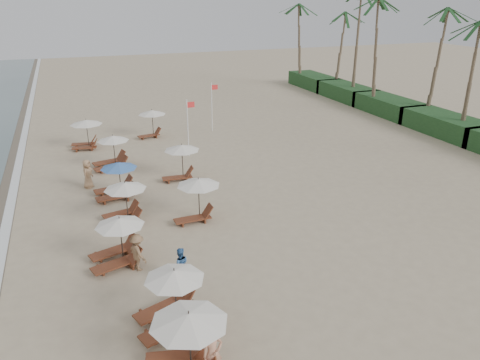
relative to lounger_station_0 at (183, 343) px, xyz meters
name	(u,v)px	position (x,y,z in m)	size (l,w,h in m)	color
ground	(283,276)	(5.15, 3.79, -1.20)	(160.00, 160.00, 0.00)	tan
foam_line	(8,218)	(-6.05, 13.79, -1.19)	(0.50, 140.00, 0.02)	white
shrub_hedge	(446,125)	(27.15, 18.29, -0.40)	(3.20, 53.00, 1.60)	#193D1C
palm_row	(456,9)	(27.06, 19.19, 8.71)	(7.00, 52.00, 12.30)	brown
lounger_station_0	(183,343)	(0.00, 0.00, 0.00)	(2.63, 2.40, 2.23)	maroon
lounger_station_1	(168,301)	(0.07, 2.50, -0.20)	(2.65, 2.58, 2.17)	maroon
lounger_station_2	(115,242)	(-1.17, 7.33, -0.20)	(2.60, 2.43, 2.11)	maroon
lounger_station_3	(123,201)	(-0.33, 11.32, -0.09)	(2.43, 2.15, 2.11)	maroon
lounger_station_4	(115,182)	(-0.35, 14.63, -0.26)	(2.64, 2.21, 2.09)	maroon
lounger_station_5	(110,154)	(-0.08, 19.70, -0.20)	(2.65, 2.40, 2.24)	maroon
lounger_station_6	(85,133)	(-1.37, 24.79, 0.04)	(2.56, 2.39, 2.22)	maroon
inland_station_0	(196,196)	(3.21, 10.07, 0.21)	(2.63, 2.24, 2.22)	maroon
inland_station_1	(180,158)	(3.83, 16.01, 0.22)	(2.62, 2.24, 2.22)	maroon
inland_station_2	(151,120)	(3.86, 26.05, 0.27)	(2.57, 2.24, 2.22)	maroon
beachgoer_near	(212,353)	(0.78, -0.39, -0.29)	(0.66, 0.43, 1.81)	tan
beachgoer_mid_a	(180,265)	(1.09, 4.96, -0.44)	(0.74, 0.58, 1.52)	#3666A2
beachgoer_mid_b	(138,252)	(-0.37, 6.44, -0.37)	(1.07, 0.62, 1.66)	brown
beachgoer_far_b	(88,174)	(-1.74, 16.65, -0.31)	(0.87, 0.57, 1.78)	#A47D59
flag_pole_near	(188,125)	(5.53, 20.32, 1.11)	(0.59, 0.08, 4.15)	silver
flag_pole_far	(212,104)	(9.13, 26.07, 1.11)	(0.60, 0.08, 4.15)	silver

